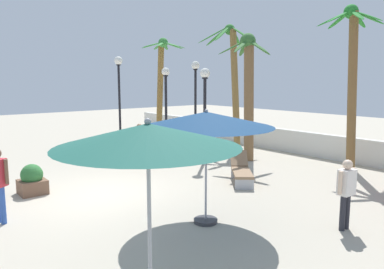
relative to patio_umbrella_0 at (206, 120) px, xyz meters
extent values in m
plane|color=#B2A893|center=(-3.35, -0.95, -2.31)|extent=(56.00, 56.00, 0.00)
cube|color=silver|center=(-3.35, 8.38, -1.81)|extent=(25.20, 0.30, 0.99)
cylinder|color=#333338|center=(0.00, 0.00, -2.27)|extent=(0.53, 0.53, 0.08)
cylinder|color=#A5A5AD|center=(0.00, 0.00, -1.20)|extent=(0.05, 0.05, 2.21)
cone|color=navy|center=(0.00, 0.00, 0.02)|extent=(2.94, 2.94, 0.33)
sphere|color=#99999E|center=(0.00, 0.00, 0.20)|extent=(0.08, 0.08, 0.08)
cylinder|color=#A5A5AD|center=(2.28, -2.90, -1.09)|extent=(0.05, 0.05, 2.42)
cone|color=#1E594C|center=(2.28, -2.90, 0.21)|extent=(2.22, 2.22, 0.28)
sphere|color=#99999E|center=(2.28, -2.90, 0.37)|extent=(0.08, 0.08, 0.08)
cylinder|color=olive|center=(-5.91, 6.92, 0.42)|extent=(0.71, 0.30, 5.45)
sphere|color=#2D732C|center=(-6.32, 6.92, 3.14)|extent=(0.48, 0.48, 0.48)
ellipsoid|color=#2D732C|center=(-5.55, 6.91, 2.89)|extent=(1.38, 0.20, 0.79)
ellipsoid|color=#2D732C|center=(-6.05, 7.64, 2.89)|extent=(0.68, 1.36, 0.79)
ellipsoid|color=#2D732C|center=(-6.64, 7.62, 2.89)|extent=(0.75, 1.34, 0.79)
ellipsoid|color=#2D732C|center=(-7.09, 6.84, 2.89)|extent=(1.40, 0.33, 0.79)
ellipsoid|color=#2D732C|center=(-6.74, 6.27, 2.89)|extent=(0.92, 1.27, 0.79)
ellipsoid|color=#2D732C|center=(-6.05, 6.19, 2.89)|extent=(0.68, 1.37, 0.79)
cylinder|color=brown|center=(-0.59, 7.29, 0.44)|extent=(0.52, 0.31, 5.51)
sphere|color=#237C2B|center=(-0.80, 7.29, 3.20)|extent=(0.49, 0.49, 0.49)
ellipsoid|color=#237C2B|center=(-0.23, 7.27, 2.99)|extent=(1.09, 0.23, 0.52)
ellipsoid|color=#237C2B|center=(-0.38, 7.68, 2.99)|extent=(0.93, 0.89, 0.52)
ellipsoid|color=#237C2B|center=(-0.82, 7.87, 2.99)|extent=(0.23, 1.09, 0.52)
ellipsoid|color=#237C2B|center=(-1.35, 7.47, 2.99)|extent=(1.09, 0.53, 0.52)
ellipsoid|color=#237C2B|center=(-1.31, 7.00, 2.99)|extent=(1.04, 0.71, 0.52)
ellipsoid|color=#237C2B|center=(-0.94, 6.72, 2.99)|extent=(0.44, 1.10, 0.52)
ellipsoid|color=#237C2B|center=(-0.37, 6.90, 2.99)|extent=(0.94, 0.87, 0.52)
cylinder|color=brown|center=(-10.91, 6.17, 0.27)|extent=(0.67, 0.32, 5.17)
sphere|color=#37843A|center=(-10.56, 6.17, 2.85)|extent=(0.51, 0.51, 0.51)
ellipsoid|color=#37843A|center=(-9.97, 6.28, 2.72)|extent=(1.18, 0.40, 0.36)
ellipsoid|color=#37843A|center=(-10.18, 6.63, 2.72)|extent=(0.90, 1.02, 0.36)
ellipsoid|color=#37843A|center=(-10.45, 6.76, 2.72)|extent=(0.40, 1.18, 0.36)
ellipsoid|color=#37843A|center=(-10.97, 6.60, 2.72)|extent=(0.95, 0.97, 0.36)
ellipsoid|color=#37843A|center=(-11.14, 6.26, 2.72)|extent=(1.18, 0.37, 0.36)
ellipsoid|color=#37843A|center=(-10.95, 5.73, 2.72)|extent=(0.91, 1.01, 0.36)
ellipsoid|color=#37843A|center=(-10.63, 5.59, 2.72)|extent=(0.35, 1.18, 0.36)
ellipsoid|color=#37843A|center=(-10.16, 5.73, 2.72)|extent=(0.93, 1.00, 0.36)
cylinder|color=brown|center=(-3.88, 5.61, 0.02)|extent=(0.51, 0.38, 4.67)
sphere|color=#34672F|center=(-4.00, 5.61, 2.35)|extent=(0.61, 0.61, 0.61)
ellipsoid|color=#34672F|center=(-3.41, 5.52, 2.12)|extent=(1.11, 0.36, 0.58)
ellipsoid|color=#34672F|center=(-3.89, 6.19, 2.12)|extent=(0.40, 1.11, 0.58)
ellipsoid|color=#34672F|center=(-4.51, 5.92, 2.12)|extent=(1.04, 0.74, 0.58)
ellipsoid|color=#34672F|center=(-4.42, 5.19, 2.12)|extent=(0.92, 0.91, 0.58)
ellipsoid|color=#34672F|center=(-3.82, 5.04, 2.12)|extent=(0.53, 1.10, 0.58)
cylinder|color=black|center=(-4.69, 4.03, -2.21)|extent=(0.28, 0.28, 0.20)
cylinder|color=black|center=(-4.69, 4.03, -0.68)|extent=(0.12, 0.12, 3.24)
cylinder|color=black|center=(-4.69, 4.03, 0.94)|extent=(0.22, 0.22, 0.06)
sphere|color=white|center=(-4.69, 4.03, 1.13)|extent=(0.38, 0.38, 0.38)
cylinder|color=black|center=(-8.00, 6.29, -2.21)|extent=(0.28, 0.28, 0.20)
cylinder|color=black|center=(-8.00, 6.29, -0.46)|extent=(0.12, 0.12, 3.70)
cylinder|color=black|center=(-8.00, 6.29, 1.39)|extent=(0.22, 0.22, 0.06)
sphere|color=white|center=(-8.00, 6.29, 1.59)|extent=(0.40, 0.40, 0.40)
cylinder|color=black|center=(-11.43, 3.96, -2.21)|extent=(0.28, 0.28, 0.20)
cylinder|color=black|center=(-11.43, 3.96, -0.32)|extent=(0.12, 0.12, 3.96)
cylinder|color=black|center=(-11.43, 3.96, 1.66)|extent=(0.22, 0.22, 0.06)
sphere|color=white|center=(-11.43, 3.96, 1.87)|extent=(0.43, 0.43, 0.43)
cylinder|color=black|center=(-7.78, 4.38, -2.21)|extent=(0.28, 0.28, 0.20)
cylinder|color=black|center=(-7.78, 4.38, -0.62)|extent=(0.12, 0.12, 3.37)
cylinder|color=black|center=(-7.78, 4.38, 1.07)|extent=(0.22, 0.22, 0.06)
sphere|color=white|center=(-7.78, 4.38, 1.25)|extent=(0.36, 0.36, 0.36)
cube|color=#B7B7BC|center=(-1.18, 2.53, -2.13)|extent=(0.38, 0.45, 0.35)
cube|color=#B7B7BC|center=(-2.18, 3.37, -2.13)|extent=(0.38, 0.45, 0.35)
cube|color=#8C6B4C|center=(-1.68, 2.95, -1.96)|extent=(1.43, 1.32, 0.08)
cube|color=#8C6B4C|center=(-2.38, 3.53, -1.71)|extent=(0.77, 0.77, 0.48)
cylinder|color=gold|center=(-6.13, 2.06, -1.92)|extent=(0.12, 0.12, 0.77)
cylinder|color=gold|center=(-6.25, 1.96, -1.92)|extent=(0.12, 0.12, 0.77)
cube|color=#D8333F|center=(-6.19, 2.01, -1.26)|extent=(0.43, 0.41, 0.55)
sphere|color=#936B4C|center=(-6.19, 2.01, -0.89)|extent=(0.21, 0.21, 0.21)
cylinder|color=#936B4C|center=(-6.00, 2.16, -1.24)|extent=(0.08, 0.08, 0.49)
cylinder|color=#936B4C|center=(-6.38, 1.86, -1.24)|extent=(0.08, 0.08, 0.49)
cylinder|color=#3359B2|center=(-2.77, -3.53, -1.88)|extent=(0.12, 0.12, 0.86)
cylinder|color=brown|center=(-2.64, -3.43, -1.11)|extent=(0.08, 0.08, 0.55)
cylinder|color=#26262D|center=(2.15, 2.12, -1.92)|extent=(0.12, 0.12, 0.77)
cylinder|color=#26262D|center=(2.15, 1.96, -1.92)|extent=(0.12, 0.12, 0.77)
cube|color=silver|center=(2.15, 2.04, -1.26)|extent=(0.26, 0.37, 0.54)
sphere|color=beige|center=(2.15, 2.04, -0.89)|extent=(0.21, 0.21, 0.21)
cylinder|color=beige|center=(2.16, 2.28, -1.24)|extent=(0.08, 0.08, 0.49)
cylinder|color=beige|center=(2.14, 1.80, -1.24)|extent=(0.08, 0.08, 0.49)
cube|color=brown|center=(-4.65, -2.39, -2.11)|extent=(0.70, 0.70, 0.40)
sphere|color=#2D6B33|center=(-4.65, -2.39, -1.76)|extent=(0.60, 0.60, 0.60)
camera|label=1|loc=(5.91, -5.17, 0.84)|focal=34.30mm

